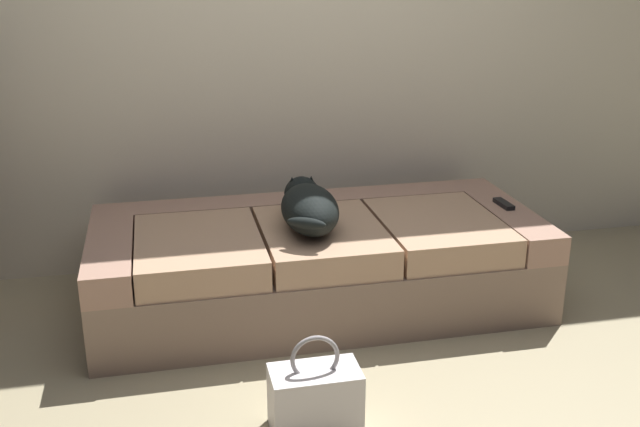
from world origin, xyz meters
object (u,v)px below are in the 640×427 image
(couch, at_px, (318,263))
(tv_remote, at_px, (504,204))
(dog_dark, at_px, (308,206))
(handbag, at_px, (315,399))

(couch, relative_size, tv_remote, 13.96)
(dog_dark, relative_size, tv_remote, 4.01)
(couch, height_order, tv_remote, tv_remote)
(tv_remote, bearing_deg, couch, 177.57)
(couch, bearing_deg, dog_dark, -124.85)
(tv_remote, bearing_deg, handbag, -142.28)
(tv_remote, relative_size, handbag, 0.40)
(couch, relative_size, dog_dark, 3.48)
(couch, xyz_separation_m, handbag, (-0.23, -0.98, -0.09))
(tv_remote, height_order, handbag, tv_remote)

